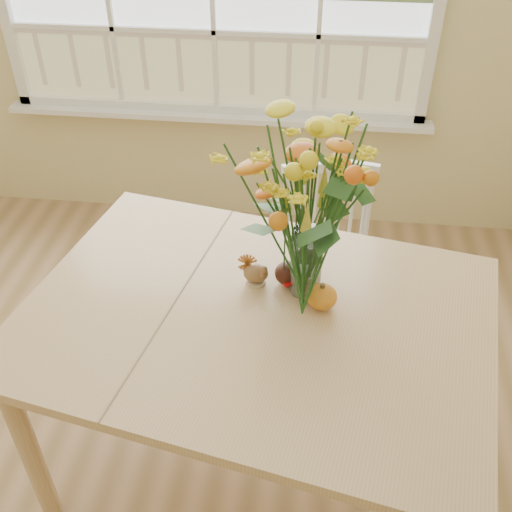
# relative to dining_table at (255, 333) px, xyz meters

# --- Properties ---
(dining_table) EXTENTS (1.69, 1.35, 0.81)m
(dining_table) POSITION_rel_dining_table_xyz_m (0.00, 0.00, 0.00)
(dining_table) COLOR tan
(dining_table) RESTS_ON floor
(windsor_chair) EXTENTS (0.46, 0.44, 0.89)m
(windsor_chair) POSITION_rel_dining_table_xyz_m (0.24, 0.76, -0.22)
(windsor_chair) COLOR white
(windsor_chair) RESTS_ON floor
(flower_vase) EXTENTS (0.50, 0.50, 0.59)m
(flower_vase) POSITION_rel_dining_table_xyz_m (0.15, 0.14, 0.45)
(flower_vase) COLOR white
(flower_vase) RESTS_ON dining_table
(pumpkin) EXTENTS (0.10, 0.10, 0.08)m
(pumpkin) POSITION_rel_dining_table_xyz_m (0.21, 0.05, 0.13)
(pumpkin) COLOR #C56617
(pumpkin) RESTS_ON dining_table
(turkey_figurine) EXTENTS (0.09, 0.07, 0.11)m
(turkey_figurine) POSITION_rel_dining_table_xyz_m (-0.02, 0.15, 0.14)
(turkey_figurine) COLOR #CCB78C
(turkey_figurine) RESTS_ON dining_table
(dark_gourd) EXTENTS (0.12, 0.09, 0.08)m
(dark_gourd) POSITION_rel_dining_table_xyz_m (0.09, 0.16, 0.13)
(dark_gourd) COLOR #38160F
(dark_gourd) RESTS_ON dining_table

